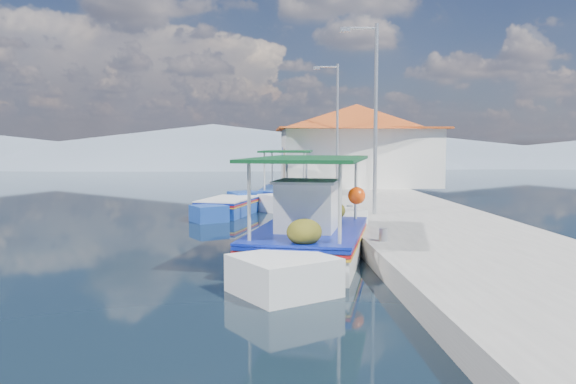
{
  "coord_description": "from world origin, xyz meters",
  "views": [
    {
      "loc": [
        0.96,
        -15.91,
        2.76
      ],
      "look_at": [
        1.78,
        1.14,
        1.3
      ],
      "focal_mm": 35.4,
      "sensor_mm": 36.0,
      "label": 1
    }
  ],
  "objects": [
    {
      "name": "lamp_post_far",
      "position": [
        4.51,
        11.0,
        3.85
      ],
      "size": [
        1.21,
        0.14,
        6.0
      ],
      "color": "#A5A8AD",
      "rests_on": "quay"
    },
    {
      "name": "caique_blue_hull",
      "position": [
        -0.33,
        6.02,
        0.26
      ],
      "size": [
        2.66,
        5.24,
        0.98
      ],
      "rotation": [
        0.0,
        0.0,
        0.3
      ],
      "color": "#1B45A6",
      "rests_on": "ground"
    },
    {
      "name": "main_caique",
      "position": [
        2.06,
        -2.78,
        0.52
      ],
      "size": [
        3.69,
        7.98,
        2.71
      ],
      "rotation": [
        0.0,
        0.0,
        0.25
      ],
      "color": "white",
      "rests_on": "ground"
    },
    {
      "name": "ground",
      "position": [
        0.0,
        0.0,
        0.0
      ],
      "size": [
        160.0,
        160.0,
        0.0
      ],
      "primitive_type": "plane",
      "color": "black",
      "rests_on": "ground"
    },
    {
      "name": "lamp_post_near",
      "position": [
        4.51,
        2.0,
        3.85
      ],
      "size": [
        1.21,
        0.14,
        6.0
      ],
      "color": "#A5A8AD",
      "rests_on": "quay"
    },
    {
      "name": "harbor_building",
      "position": [
        6.2,
        15.0,
        2.78
      ],
      "size": [
        10.49,
        10.49,
        4.4
      ],
      "color": "white",
      "rests_on": "quay"
    },
    {
      "name": "quay",
      "position": [
        5.9,
        6.0,
        0.25
      ],
      "size": [
        5.0,
        44.0,
        0.5
      ],
      "primitive_type": "cube",
      "color": "#ACA9A1",
      "rests_on": "ground"
    },
    {
      "name": "mountain_ridge",
      "position": [
        6.54,
        56.0,
        2.04
      ],
      "size": [
        171.4,
        96.0,
        5.5
      ],
      "color": "gray",
      "rests_on": "ground"
    },
    {
      "name": "caique_green_canopy",
      "position": [
        2.13,
        9.62,
        0.41
      ],
      "size": [
        2.71,
        7.22,
        2.72
      ],
      "rotation": [
        0.0,
        0.0,
        0.12
      ],
      "color": "white",
      "rests_on": "ground"
    },
    {
      "name": "bollards",
      "position": [
        3.8,
        5.25,
        0.65
      ],
      "size": [
        0.2,
        17.2,
        0.3
      ],
      "color": "#A5A8AD",
      "rests_on": "quay"
    }
  ]
}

